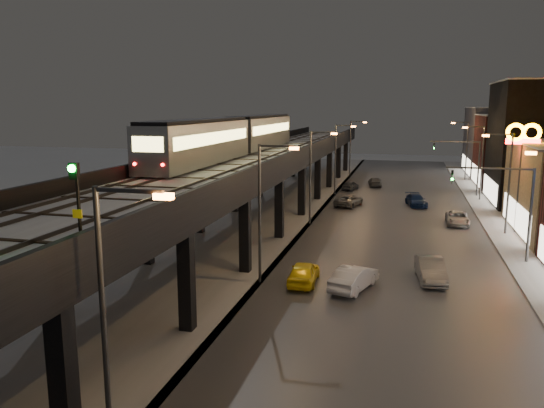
# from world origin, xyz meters

# --- Properties ---
(ground) EXTENTS (220.00, 220.00, 0.00)m
(ground) POSITION_xyz_m (0.00, 0.00, 0.00)
(ground) COLOR silver
(road_surface) EXTENTS (17.00, 120.00, 0.06)m
(road_surface) POSITION_xyz_m (7.50, 35.00, 0.03)
(road_surface) COLOR #46474D
(road_surface) RESTS_ON ground
(sidewalk_right) EXTENTS (4.00, 120.00, 0.14)m
(sidewalk_right) POSITION_xyz_m (17.50, 35.00, 0.07)
(sidewalk_right) COLOR #9FA1A8
(sidewalk_right) RESTS_ON ground
(under_viaduct_pavement) EXTENTS (11.00, 120.00, 0.06)m
(under_viaduct_pavement) POSITION_xyz_m (-6.00, 35.00, 0.03)
(under_viaduct_pavement) COLOR #9FA1A8
(under_viaduct_pavement) RESTS_ON ground
(elevated_viaduct) EXTENTS (9.00, 100.00, 6.30)m
(elevated_viaduct) POSITION_xyz_m (-6.00, 31.84, 5.62)
(elevated_viaduct) COLOR black
(elevated_viaduct) RESTS_ON ground
(viaduct_trackbed) EXTENTS (8.40, 100.00, 0.32)m
(viaduct_trackbed) POSITION_xyz_m (-6.01, 31.97, 6.39)
(viaduct_trackbed) COLOR #B2B7C1
(viaduct_trackbed) RESTS_ON elevated_viaduct
(viaduct_parapet_streetside) EXTENTS (0.30, 100.00, 1.10)m
(viaduct_parapet_streetside) POSITION_xyz_m (-1.65, 32.00, 6.85)
(viaduct_parapet_streetside) COLOR black
(viaduct_parapet_streetside) RESTS_ON elevated_viaduct
(viaduct_parapet_far) EXTENTS (0.30, 100.00, 1.10)m
(viaduct_parapet_far) POSITION_xyz_m (-10.35, 32.00, 6.85)
(viaduct_parapet_far) COLOR black
(viaduct_parapet_far) RESTS_ON elevated_viaduct
(building_e) EXTENTS (12.20, 12.20, 10.16)m
(building_e) POSITION_xyz_m (23.99, 62.00, 5.08)
(building_e) COLOR #541E1B
(building_e) RESTS_ON ground
(building_f) EXTENTS (12.20, 16.20, 11.16)m
(building_f) POSITION_xyz_m (23.99, 76.00, 5.58)
(building_f) COLOR #3F3E47
(building_f) RESTS_ON ground
(streetlight_left_0) EXTENTS (2.57, 0.28, 9.00)m
(streetlight_left_0) POSITION_xyz_m (-0.43, -5.00, 5.24)
(streetlight_left_0) COLOR #38383A
(streetlight_left_0) RESTS_ON ground
(streetlight_left_1) EXTENTS (2.57, 0.28, 9.00)m
(streetlight_left_1) POSITION_xyz_m (-0.43, 13.00, 5.24)
(streetlight_left_1) COLOR #38383A
(streetlight_left_1) RESTS_ON ground
(streetlight_left_2) EXTENTS (2.57, 0.28, 9.00)m
(streetlight_left_2) POSITION_xyz_m (-0.43, 31.00, 5.24)
(streetlight_left_2) COLOR #38383A
(streetlight_left_2) RESTS_ON ground
(streetlight_right_2) EXTENTS (2.56, 0.28, 9.00)m
(streetlight_right_2) POSITION_xyz_m (16.73, 31.00, 5.24)
(streetlight_right_2) COLOR #38383A
(streetlight_right_2) RESTS_ON ground
(streetlight_left_3) EXTENTS (2.57, 0.28, 9.00)m
(streetlight_left_3) POSITION_xyz_m (-0.43, 49.00, 5.24)
(streetlight_left_3) COLOR #38383A
(streetlight_left_3) RESTS_ON ground
(streetlight_right_3) EXTENTS (2.56, 0.28, 9.00)m
(streetlight_right_3) POSITION_xyz_m (16.73, 49.00, 5.24)
(streetlight_right_3) COLOR #38383A
(streetlight_right_3) RESTS_ON ground
(streetlight_left_4) EXTENTS (2.57, 0.28, 9.00)m
(streetlight_left_4) POSITION_xyz_m (-0.43, 67.00, 5.24)
(streetlight_left_4) COLOR #38383A
(streetlight_left_4) RESTS_ON ground
(streetlight_right_4) EXTENTS (2.56, 0.28, 9.00)m
(streetlight_right_4) POSITION_xyz_m (16.73, 67.00, 5.24)
(streetlight_right_4) COLOR #38383A
(streetlight_right_4) RESTS_ON ground
(traffic_light_rig_a) EXTENTS (6.10, 0.34, 7.00)m
(traffic_light_rig_a) POSITION_xyz_m (15.84, 22.00, 4.50)
(traffic_light_rig_a) COLOR #38383A
(traffic_light_rig_a) RESTS_ON ground
(traffic_light_rig_b) EXTENTS (6.10, 0.34, 7.00)m
(traffic_light_rig_b) POSITION_xyz_m (15.84, 52.00, 4.50)
(traffic_light_rig_b) COLOR #38383A
(traffic_light_rig_b) RESTS_ON ground
(subway_train) EXTENTS (3.05, 37.08, 3.65)m
(subway_train) POSITION_xyz_m (-8.50, 31.84, 8.43)
(subway_train) COLOR gray
(subway_train) RESTS_ON viaduct_trackbed
(rail_signal) EXTENTS (0.34, 0.42, 2.92)m
(rail_signal) POSITION_xyz_m (-2.10, -3.93, 8.69)
(rail_signal) COLOR black
(rail_signal) RESTS_ON viaduct_trackbed
(car_taxi) EXTENTS (1.86, 4.32, 1.45)m
(car_taxi) POSITION_xyz_m (2.10, 13.45, 0.73)
(car_taxi) COLOR yellow
(car_taxi) RESTS_ON ground
(car_near_white) EXTENTS (2.88, 4.80, 1.49)m
(car_near_white) POSITION_xyz_m (5.35, 13.14, 0.75)
(car_near_white) COLOR silver
(car_near_white) RESTS_ON ground
(car_mid_silver) EXTENTS (3.24, 5.08, 1.30)m
(car_mid_silver) POSITION_xyz_m (1.99, 41.16, 0.65)
(car_mid_silver) COLOR #5F5F60
(car_mid_silver) RESTS_ON ground
(car_mid_dark) EXTENTS (2.25, 4.38, 1.22)m
(car_mid_dark) POSITION_xyz_m (3.94, 57.44, 0.61)
(car_mid_dark) COLOR #484A4C
(car_mid_dark) RESTS_ON ground
(car_far_white) EXTENTS (2.25, 3.94, 1.26)m
(car_far_white) POSITION_xyz_m (0.89, 53.05, 0.63)
(car_far_white) COLOR #3D4048
(car_far_white) RESTS_ON ground
(car_onc_silver) EXTENTS (2.09, 4.71, 1.50)m
(car_onc_silver) POSITION_xyz_m (10.04, 16.03, 0.75)
(car_onc_silver) COLOR slate
(car_onc_silver) RESTS_ON ground
(car_onc_dark) EXTENTS (2.11, 4.51, 1.25)m
(car_onc_dark) POSITION_xyz_m (13.19, 34.07, 0.62)
(car_onc_dark) COLOR #9E9FA3
(car_onc_dark) RESTS_ON ground
(car_onc_white) EXTENTS (2.79, 4.83, 1.32)m
(car_onc_white) POSITION_xyz_m (9.45, 43.05, 0.66)
(car_onc_white) COLOR #102250
(car_onc_white) RESTS_ON ground
(sign_mcdonalds) EXTENTS (2.92, 0.83, 9.86)m
(sign_mcdonalds) POSITION_xyz_m (18.00, 31.93, 7.99)
(sign_mcdonalds) COLOR #38383A
(sign_mcdonalds) RESTS_ON ground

